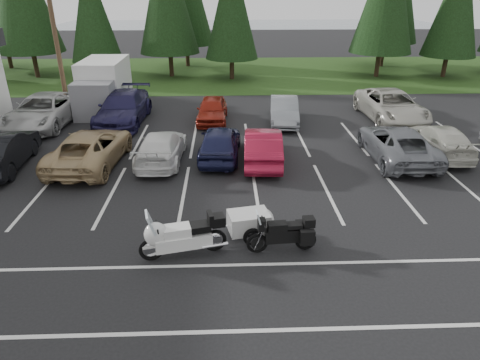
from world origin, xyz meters
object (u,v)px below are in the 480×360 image
Objects in this scene: cargo_trailer at (249,224)px; car_near_5 at (263,146)px; car_far_2 at (212,110)px; car_near_2 at (90,148)px; box_truck at (101,87)px; utility_pole at (55,31)px; car_far_3 at (284,111)px; car_near_4 at (220,142)px; car_far_4 at (391,106)px; adventure_motorcycle at (282,231)px; car_far_0 at (43,111)px; touring_motorcycle at (183,232)px; car_near_7 at (440,140)px; car_near_3 at (161,147)px; car_near_1 at (2,150)px; car_far_1 at (123,108)px; car_near_6 at (397,143)px.

car_near_5 is at bearing 69.88° from cargo_trailer.
car_far_2 is (-2.33, 6.01, -0.05)m from car_near_5.
car_near_2 is at bearing 126.06° from cargo_trailer.
car_near_5 is (9.00, -8.48, -0.72)m from box_truck.
utility_pole is 13.49m from car_far_3.
car_near_4 is at bearing -12.95° from car_near_5.
car_far_4 is 2.59× the size of adventure_motorcycle.
car_near_5 is at bearing -66.82° from car_far_2.
car_near_5 is (11.00, -7.98, -3.96)m from utility_pole.
car_far_0 is (-0.45, -2.41, -3.86)m from utility_pole.
car_near_4 is 7.59m from touring_motorcycle.
car_far_4 is (15.17, 6.01, 0.07)m from car_near_2.
car_far_3 is at bearing -178.97° from car_far_4.
car_near_3 is at bearing 4.67° from car_near_7.
car_near_3 is 1.13× the size of car_far_2.
car_near_5 is at bearing 85.38° from adventure_motorcycle.
touring_motorcycle is (1.55, -7.20, 0.11)m from car_near_3.
car_near_1 is at bearing -163.90° from car_far_4.
car_far_1 is at bearing -54.87° from box_truck.
car_near_7 is 11.09m from adventure_motorcycle.
car_near_3 is 1.64× the size of touring_motorcycle.
car_near_4 is 7.82m from car_near_6.
car_near_6 is 14.43m from car_far_1.
box_truck is 1.04× the size of car_near_2.
car_near_7 is at bearing -20.96° from utility_pole.
car_near_6 is at bearing -33.52° from car_far_2.
car_near_7 is at bearing 21.70° from touring_motorcycle.
adventure_motorcycle is (10.98, -14.85, -4.00)m from utility_pole.
car_near_6 is at bearing -24.94° from utility_pole.
car_near_4 is at bearing -43.11° from car_far_1.
car_far_4 reaches higher than cargo_trailer.
adventure_motorcycle is at bearing 45.38° from car_near_7.
adventure_motorcycle is (7.36, -6.82, -0.05)m from car_near_2.
car_far_2 is at bearing 74.51° from touring_motorcycle.
box_truck is 1.18× the size of car_near_1.
box_truck is 18.84m from car_near_7.
box_truck is at bearing -40.02° from car_near_5.
box_truck is at bearing -107.21° from car_near_1.
adventure_motorcycle reaches higher than car_near_7.
car_far_3 reaches higher than adventure_motorcycle.
car_far_0 is 16.89m from adventure_motorcycle.
car_far_3 is at bearing -136.35° from car_near_3.
car_near_1 is at bearing 7.84° from car_near_2.
car_far_1 reaches higher than car_near_3.
car_near_6 is at bearing -29.29° from box_truck.
touring_motorcycle is at bearing 71.01° from car_near_5.
car_near_7 is 16.25m from car_far_1.
car_far_0 is 1.01× the size of car_far_4.
car_near_5 is 12.73m from car_far_0.
touring_motorcycle is (8.11, -6.72, -0.01)m from car_near_1.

